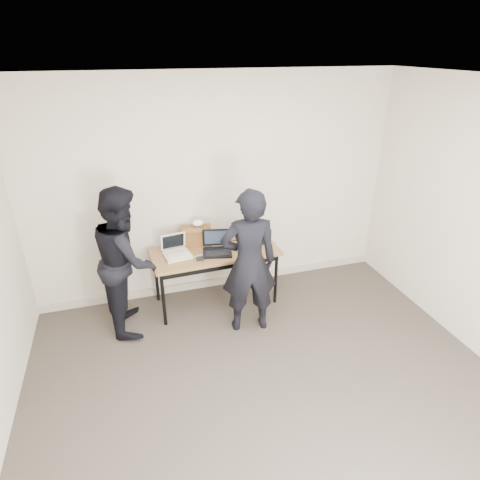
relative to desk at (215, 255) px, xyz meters
name	(u,v)px	position (x,y,z in m)	size (l,w,h in m)	color
room	(291,285)	(0.13, -1.86, 0.69)	(4.60, 4.60, 2.80)	#413932
desk	(215,255)	(0.00, 0.00, 0.00)	(1.53, 0.71, 0.72)	brown
laptop_beige	(176,252)	(-0.46, 0.02, 0.11)	(0.34, 0.33, 0.24)	beige
laptop_center	(217,247)	(0.02, -0.02, 0.12)	(0.39, 0.38, 0.26)	black
laptop_right	(253,237)	(0.52, 0.13, 0.11)	(0.39, 0.38, 0.22)	black
leather_satchel	(196,235)	(-0.18, 0.23, 0.19)	(0.38, 0.23, 0.25)	brown
tissue	(198,223)	(-0.15, 0.23, 0.34)	(0.13, 0.10, 0.08)	white
equipment_box	(260,233)	(0.63, 0.19, 0.13)	(0.24, 0.20, 0.14)	black
power_brick	(200,259)	(-0.22, -0.17, 0.08)	(0.08, 0.05, 0.03)	black
cables	(219,250)	(0.04, -0.01, 0.06)	(1.15, 0.41, 0.01)	black
person_typist	(249,263)	(0.23, -0.58, 0.17)	(0.61, 0.40, 1.66)	black
person_observer	(126,260)	(-1.02, -0.12, 0.17)	(0.80, 0.63, 1.66)	black
baseboard	(219,281)	(0.13, 0.38, -0.61)	(4.50, 0.03, 0.10)	#B2A594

